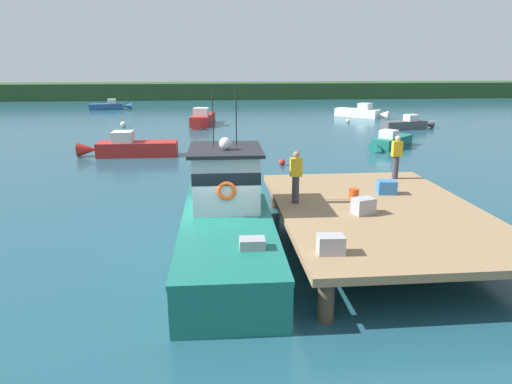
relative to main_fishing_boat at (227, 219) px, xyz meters
name	(u,v)px	position (x,y,z in m)	size (l,w,h in m)	color
ground_plane	(220,251)	(-0.21, 0.04, -1.01)	(200.00, 200.00, 0.00)	#1E4C5B
dock	(379,212)	(4.59, 0.04, 0.07)	(6.00, 9.00, 1.20)	#4C3D2D
main_fishing_boat	(227,219)	(0.00, 0.00, 0.00)	(2.65, 9.83, 4.80)	#196B5B
crate_stack_mid_dock	(363,206)	(3.93, -0.45, 0.43)	(0.60, 0.44, 0.47)	#9E9EA3
crate_stack_near_edge	(387,187)	(5.37, 1.53, 0.42)	(0.60, 0.44, 0.45)	#3370B2
crate_single_by_cleat	(331,244)	(2.28, -3.19, 0.41)	(0.60, 0.44, 0.43)	#9E9EA3
bait_bucket	(354,194)	(4.10, 1.03, 0.36)	(0.32, 0.32, 0.34)	#E04C19
deckhand_by_the_boat	(396,156)	(6.45, 3.54, 1.05)	(0.36, 0.22, 1.63)	#383842
deckhand_further_back	(296,176)	(2.16, 0.78, 1.05)	(0.36, 0.22, 1.63)	#383842
moored_boat_off_the_point	(109,106)	(-12.65, 44.57, -0.58)	(4.96, 1.97, 1.24)	#285184
moored_boat_far_right	(202,119)	(-1.29, 29.14, -0.46)	(2.27, 6.32, 1.58)	red
moored_boat_far_left	(361,112)	(14.90, 33.90, -0.51)	(4.93, 4.75, 1.45)	white
moored_boat_near_channel	(130,148)	(-5.30, 15.15, -0.49)	(5.87, 1.53, 1.49)	red
moored_boat_outer_mooring	(390,141)	(11.28, 16.38, -0.59)	(4.05, 4.03, 1.21)	#196B5B
moored_boat_mid_harbor	(407,124)	(16.08, 24.93, -0.59)	(4.83, 1.95, 1.21)	#4C4C51
mooring_buoy_inshore	(123,124)	(-8.11, 28.42, -0.76)	(0.49, 0.49, 0.49)	silver
mooring_buoy_outer	(348,121)	(12.23, 29.38, -0.82)	(0.37, 0.37, 0.37)	silver
mooring_buoy_spare_mooring	(282,162)	(3.39, 11.69, -0.84)	(0.34, 0.34, 0.34)	red
far_shoreline	(213,90)	(-0.21, 62.04, 0.19)	(120.00, 8.00, 2.40)	#284723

